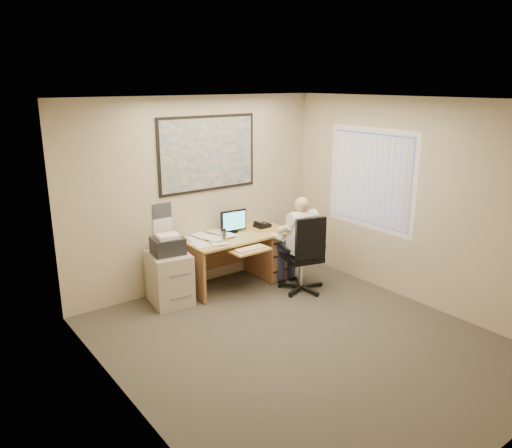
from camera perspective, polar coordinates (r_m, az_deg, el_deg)
room_shell at (r=5.36m, az=5.58°, el=-0.67°), size 4.00×4.50×2.70m
desk at (r=7.49m, az=-0.10°, el=-2.99°), size 1.60×0.97×1.07m
world_map at (r=7.10m, az=-5.50°, el=8.01°), size 1.56×0.03×1.06m
wall_calendar at (r=6.92m, az=-10.65°, el=0.65°), size 0.28×0.01×0.42m
window_blinds at (r=7.24m, az=12.95°, el=5.02°), size 0.06×1.40×1.30m
filing_cabinet at (r=6.77m, az=-9.88°, el=-5.60°), size 0.57×0.66×0.96m
office_chair at (r=7.10m, az=5.59°, el=-5.12°), size 0.82×0.82×1.13m
person at (r=7.03m, az=5.14°, el=-2.32°), size 0.62×0.83×1.35m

